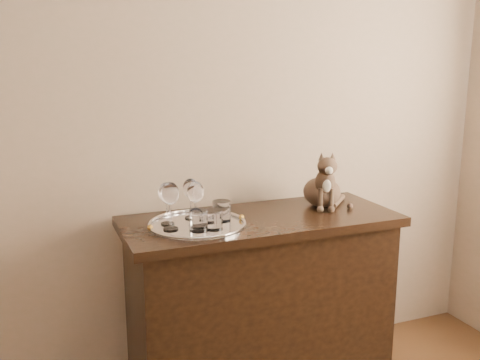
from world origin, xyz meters
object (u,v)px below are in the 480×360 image
object	(u,v)px
wine_glass_a	(167,203)
cat	(322,178)
wine_glass_b	(191,198)
tumbler_b	(199,221)
sideboard	(260,307)
tumbler_a	(214,220)
tumbler_c	(222,211)
wine_glass_c	(170,206)
tray	(197,225)
wine_glass_d	(196,203)

from	to	relation	value
wine_glass_a	cat	world-z (taller)	cat
wine_glass_b	tumbler_b	world-z (taller)	wine_glass_b
sideboard	tumbler_b	distance (m)	0.58
sideboard	wine_glass_a	xyz separation A→B (m)	(-0.41, 0.02, 0.52)
tumbler_a	tumbler_b	bearing A→B (deg)	175.02
wine_glass_a	tumbler_c	world-z (taller)	wine_glass_a
sideboard	wine_glass_b	size ratio (longest dim) A/B	6.95
sideboard	cat	world-z (taller)	cat
sideboard	wine_glass_c	xyz separation A→B (m)	(-0.41, -0.05, 0.53)
wine_glass_a	wine_glass_b	bearing A→B (deg)	22.09
tray	wine_glass_c	xyz separation A→B (m)	(-0.12, -0.02, 0.10)
sideboard	wine_glass_b	bearing A→B (deg)	166.85
tumbler_a	cat	distance (m)	0.63
tumbler_c	tumbler_b	bearing A→B (deg)	-144.38
tray	cat	size ratio (longest dim) A/B	1.50
tumbler_c	cat	size ratio (longest dim) A/B	0.32
wine_glass_d	tumbler_c	size ratio (longest dim) A/B	2.13
sideboard	tray	bearing A→B (deg)	-174.33
tumbler_a	tumbler_c	size ratio (longest dim) A/B	0.94
tray	wine_glass_c	distance (m)	0.16
cat	tumbler_a	bearing A→B (deg)	-143.70
sideboard	tray	size ratio (longest dim) A/B	3.00
tray	tumbler_a	size ratio (longest dim) A/B	4.95
wine_glass_a	tumbler_c	distance (m)	0.23
wine_glass_b	wine_glass_c	world-z (taller)	wine_glass_c
tray	wine_glass_d	bearing A→B (deg)	-150.69
tray	tumbler_c	world-z (taller)	tumbler_c
wine_glass_b	tumbler_a	xyz separation A→B (m)	(0.04, -0.18, -0.05)
wine_glass_d	tumbler_c	xyz separation A→B (m)	(0.12, 0.01, -0.05)
wine_glass_b	tumbler_a	bearing A→B (deg)	-78.12
tumbler_a	cat	size ratio (longest dim) A/B	0.30
wine_glass_c	tumbler_b	size ratio (longest dim) A/B	2.30
wine_glass_c	wine_glass_d	bearing A→B (deg)	9.63
tray	cat	bearing A→B (deg)	8.47
wine_glass_c	tumbler_a	world-z (taller)	wine_glass_c
tumbler_c	wine_glass_d	bearing A→B (deg)	-172.77
tray	wine_glass_d	size ratio (longest dim) A/B	2.18
wine_glass_b	tumbler_c	bearing A→B (deg)	-39.31
wine_glass_c	wine_glass_a	bearing A→B (deg)	85.65
tumbler_a	wine_glass_d	bearing A→B (deg)	120.68
wine_glass_a	tumbler_a	xyz separation A→B (m)	(0.15, -0.14, -0.05)
tray	wine_glass_b	distance (m)	0.13
tumbler_c	cat	xyz separation A→B (m)	(0.53, 0.08, 0.08)
tray	cat	xyz separation A→B (m)	(0.64, 0.09, 0.13)
wine_glass_c	sideboard	bearing A→B (deg)	7.18
wine_glass_a	tumbler_a	distance (m)	0.21
wine_glass_b	tumbler_c	xyz separation A→B (m)	(0.11, -0.09, -0.04)
tray	wine_glass_c	size ratio (longest dim) A/B	2.07
wine_glass_c	wine_glass_d	xyz separation A→B (m)	(0.11, 0.02, -0.01)
tray	wine_glass_a	xyz separation A→B (m)	(-0.11, 0.05, 0.09)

